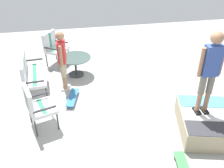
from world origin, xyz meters
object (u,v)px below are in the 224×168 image
at_px(skate_ramp, 207,122).
at_px(person_watching, 62,58).
at_px(patio_bench, 30,72).
at_px(skateboard_by_bench, 72,97).
at_px(person_skater, 210,68).
at_px(patio_table, 75,62).
at_px(patio_chair_by_wall, 36,104).
at_px(patio_chair_near_house, 53,45).

bearing_deg(skate_ramp, person_watching, 52.63).
xyz_separation_m(patio_bench, skateboard_by_bench, (-0.59, -1.01, -0.53)).
height_order(skate_ramp, patio_bench, patio_bench).
distance_m(person_skater, skateboard_by_bench, 3.35).
xyz_separation_m(patio_table, skateboard_by_bench, (-1.30, 0.18, -0.32)).
distance_m(patio_chair_by_wall, skateboard_by_bench, 1.28).
relative_size(person_watching, person_skater, 0.91).
height_order(patio_table, skateboard_by_bench, patio_table).
height_order(patio_bench, person_watching, person_watching).
bearing_deg(patio_bench, skateboard_by_bench, -120.29).
relative_size(skate_ramp, patio_chair_by_wall, 1.89).
xyz_separation_m(patio_bench, person_watching, (-0.00, -0.85, 0.32)).
bearing_deg(patio_chair_near_house, patio_chair_by_wall, 173.70).
distance_m(patio_bench, person_watching, 0.91).
height_order(skate_ramp, skateboard_by_bench, skate_ramp).
bearing_deg(person_watching, patio_bench, 89.70).
bearing_deg(skateboard_by_bench, patio_chair_by_wall, 138.86).
relative_size(patio_chair_by_wall, person_watching, 0.63).
height_order(person_watching, person_skater, person_skater).
height_order(patio_bench, skateboard_by_bench, patio_bench).
bearing_deg(skateboard_by_bench, patio_bench, 59.71).
bearing_deg(patio_table, person_watching, 154.58).
xyz_separation_m(patio_table, person_skater, (-2.83, -2.45, 1.08)).
distance_m(patio_chair_near_house, person_watching, 1.65).
height_order(patio_bench, patio_table, patio_bench).
distance_m(patio_chair_near_house, patio_table, 1.09).
height_order(skate_ramp, patio_chair_by_wall, patio_chair_by_wall).
bearing_deg(person_watching, patio_table, -25.42).
distance_m(skate_ramp, person_watching, 3.75).
distance_m(skate_ramp, skateboard_by_bench, 3.22).
height_order(patio_table, person_watching, person_watching).
bearing_deg(person_watching, patio_chair_by_wall, 157.37).
distance_m(patio_bench, patio_chair_by_wall, 1.49).
relative_size(patio_bench, person_skater, 0.73).
height_order(patio_chair_near_house, person_watching, person_watching).
relative_size(patio_bench, person_watching, 0.80).
xyz_separation_m(person_skater, skateboard_by_bench, (1.53, 2.63, -1.40)).
xyz_separation_m(person_watching, person_skater, (-2.12, -2.79, 0.55)).
xyz_separation_m(patio_chair_by_wall, person_skater, (-0.65, -3.40, 0.87)).
xyz_separation_m(patio_chair_by_wall, skateboard_by_bench, (0.88, -0.77, -0.53)).
distance_m(skate_ramp, patio_bench, 4.41).
relative_size(person_watching, skateboard_by_bench, 1.96).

